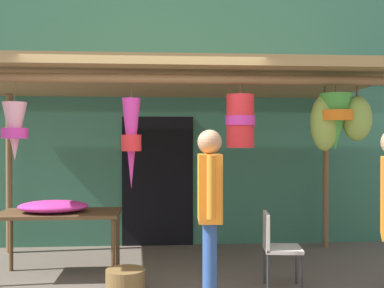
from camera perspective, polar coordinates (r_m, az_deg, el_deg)
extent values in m
cube|color=#387056|center=(7.52, -5.21, 4.32)|extent=(9.36, 0.25, 4.28)
cube|color=#2D2823|center=(7.43, -5.23, 8.35)|extent=(8.43, 0.04, 0.24)
cube|color=black|center=(7.40, -4.14, -4.47)|extent=(1.10, 0.03, 2.00)
cylinder|color=brown|center=(7.38, -21.15, -3.37)|extent=(0.09, 0.09, 2.30)
cylinder|color=brown|center=(7.52, 15.80, -3.28)|extent=(0.09, 0.09, 2.30)
cylinder|color=brown|center=(5.13, -1.80, 7.83)|extent=(4.92, 0.10, 0.10)
cylinder|color=brown|center=(7.10, -2.50, 7.00)|extent=(4.92, 0.10, 0.10)
cube|color=olive|center=(6.12, -2.21, 7.77)|extent=(5.22, 2.47, 0.23)
cylinder|color=brown|center=(5.30, -20.57, 5.87)|extent=(0.01, 0.01, 0.21)
cone|color=pink|center=(5.27, -20.56, 1.44)|extent=(0.25, 0.25, 0.61)
cylinder|color=#D13399|center=(5.27, -20.56, 1.23)|extent=(0.27, 0.27, 0.11)
cylinder|color=brown|center=(5.17, -7.33, 6.34)|extent=(0.01, 0.01, 0.15)
cone|color=#D13399|center=(5.15, -7.32, 0.04)|extent=(0.20, 0.20, 0.98)
cylinder|color=red|center=(5.15, -7.32, 0.14)|extent=(0.22, 0.22, 0.18)
cylinder|color=brown|center=(5.20, 5.82, 6.55)|extent=(0.01, 0.01, 0.11)
cylinder|color=red|center=(5.18, 5.82, 2.76)|extent=(0.30, 0.30, 0.58)
cylinder|color=#D13399|center=(5.18, 5.82, 2.82)|extent=(0.32, 0.32, 0.10)
cylinder|color=brown|center=(5.51, 16.88, 6.30)|extent=(0.01, 0.01, 0.09)
cone|color=green|center=(5.49, 16.87, 2.56)|extent=(0.35, 0.35, 0.63)
cylinder|color=orange|center=(5.49, 16.88, 3.32)|extent=(0.38, 0.38, 0.11)
cylinder|color=#4C3D23|center=(5.62, 19.24, 6.05)|extent=(0.02, 0.02, 0.12)
ellipsoid|color=#89A842|center=(5.59, 19.23, 2.91)|extent=(0.33, 0.28, 0.50)
cylinder|color=#4C3D23|center=(5.51, 15.68, 6.31)|extent=(0.02, 0.02, 0.09)
ellipsoid|color=#89A842|center=(5.49, 15.67, 2.53)|extent=(0.32, 0.27, 0.64)
cube|color=brown|center=(5.93, -15.63, -8.05)|extent=(1.42, 0.73, 0.04)
cylinder|color=brown|center=(5.60, -9.46, -12.61)|extent=(0.05, 0.05, 0.74)
cylinder|color=brown|center=(6.46, -20.93, -10.88)|extent=(0.05, 0.05, 0.74)
cylinder|color=brown|center=(6.22, -8.93, -11.29)|extent=(0.05, 0.05, 0.74)
ellipsoid|color=#D13399|center=(5.90, -16.34, -7.22)|extent=(0.83, 0.58, 0.14)
ellipsoid|color=yellow|center=(5.81, -15.27, -7.26)|extent=(0.37, 0.29, 0.10)
cube|color=beige|center=(5.43, 10.86, -12.29)|extent=(0.45, 0.45, 0.04)
cube|color=beige|center=(5.37, 8.93, -10.26)|extent=(0.09, 0.40, 0.40)
cylinder|color=#333338|center=(5.34, 13.11, -14.95)|extent=(0.03, 0.03, 0.44)
cylinder|color=#333338|center=(5.68, 12.44, -13.99)|extent=(0.03, 0.03, 0.44)
cylinder|color=#333338|center=(5.29, 9.14, -15.09)|extent=(0.03, 0.03, 0.44)
cylinder|color=#333338|center=(5.64, 8.72, -14.11)|extent=(0.03, 0.03, 0.44)
cylinder|color=brown|center=(5.33, -8.02, -16.02)|extent=(0.42, 0.42, 0.25)
cylinder|color=#2D5193|center=(4.79, 2.07, -14.15)|extent=(0.13, 0.13, 0.86)
cylinder|color=#2D5193|center=(4.62, 2.21, -14.71)|extent=(0.13, 0.13, 0.86)
cube|color=orange|center=(4.57, 2.14, -5.28)|extent=(0.24, 0.41, 0.64)
cylinder|color=orange|center=(4.82, 1.95, -4.59)|extent=(0.08, 0.08, 0.58)
cylinder|color=orange|center=(4.31, 2.35, -5.19)|extent=(0.08, 0.08, 0.58)
sphere|color=tan|center=(4.55, 2.14, 0.25)|extent=(0.24, 0.24, 0.24)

